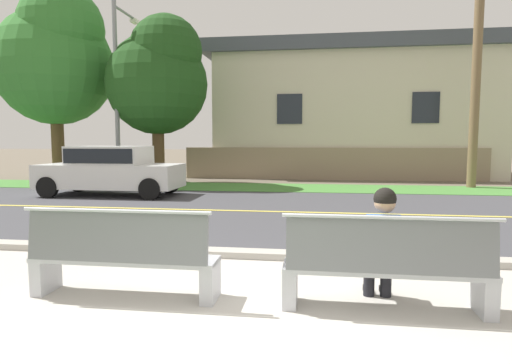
{
  "coord_description": "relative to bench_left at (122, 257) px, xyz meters",
  "views": [
    {
      "loc": [
        0.69,
        -3.81,
        1.72
      ],
      "look_at": [
        -0.36,
        3.59,
        1.0
      ],
      "focal_mm": 30.5,
      "sensor_mm": 36.0,
      "label": 1
    }
  ],
  "objects": [
    {
      "name": "sidewalk_pavement",
      "position": [
        1.38,
        -0.12,
        -0.46
      ],
      "size": [
        44.0,
        3.6,
        0.01
      ],
      "primitive_type": "cube",
      "color": "#B7B2A8",
      "rests_on": "ground_plane"
    },
    {
      "name": "car_white_near",
      "position": [
        -4.31,
        8.38,
        0.39
      ],
      "size": [
        4.3,
        1.86,
        1.54
      ],
      "color": "silver",
      "rests_on": "ground_plane"
    },
    {
      "name": "streetlamp",
      "position": [
        -5.28,
        11.18,
        3.42
      ],
      "size": [
        0.24,
        2.1,
        6.76
      ],
      "color": "gray",
      "rests_on": "ground_plane"
    },
    {
      "name": "seated_person_blue",
      "position": [
        2.73,
        0.17,
        0.21
      ],
      "size": [
        0.52,
        0.68,
        1.25
      ],
      "color": "black",
      "rests_on": "ground_plane"
    },
    {
      "name": "road_centre_line",
      "position": [
        1.38,
        5.98,
        -0.46
      ],
      "size": [
        48.0,
        0.14,
        0.01
      ],
      "primitive_type": "cube",
      "color": "#E0CC4C",
      "rests_on": "ground_plane"
    },
    {
      "name": "bench_right",
      "position": [
        2.75,
        0.0,
        0.0
      ],
      "size": [
        2.04,
        0.48,
        1.01
      ],
      "color": "silver",
      "rests_on": "ground_plane"
    },
    {
      "name": "street_asphalt",
      "position": [
        1.38,
        5.98,
        -0.46
      ],
      "size": [
        52.0,
        8.0,
        0.01
      ],
      "primitive_type": "cube",
      "color": "#424247",
      "rests_on": "ground_plane"
    },
    {
      "name": "ground_plane",
      "position": [
        1.38,
        7.48,
        -0.46
      ],
      "size": [
        140.0,
        140.0,
        0.0
      ],
      "primitive_type": "plane",
      "color": "#665B4C"
    },
    {
      "name": "shade_tree_left",
      "position": [
        -4.01,
        11.99,
        3.71
      ],
      "size": [
        3.89,
        3.89,
        6.42
      ],
      "color": "brown",
      "rests_on": "ground_plane"
    },
    {
      "name": "curb_edge",
      "position": [
        1.38,
        1.83,
        -0.41
      ],
      "size": [
        44.0,
        0.3,
        0.11
      ],
      "primitive_type": "cube",
      "color": "#ADA89E",
      "rests_on": "ground_plane"
    },
    {
      "name": "far_verge_grass",
      "position": [
        1.38,
        11.37,
        -0.46
      ],
      "size": [
        48.0,
        2.8,
        0.02
      ],
      "primitive_type": "cube",
      "color": "#478438",
      "rests_on": "ground_plane"
    },
    {
      "name": "shade_tree_far_left",
      "position": [
        -8.45,
        12.3,
        4.59
      ],
      "size": [
        4.71,
        4.71,
        7.77
      ],
      "color": "brown",
      "rests_on": "ground_plane"
    },
    {
      "name": "house_across_street",
      "position": [
        3.68,
        18.15,
        2.69
      ],
      "size": [
        13.71,
        6.91,
        6.22
      ],
      "color": "beige",
      "rests_on": "ground_plane"
    },
    {
      "name": "garden_wall",
      "position": [
        2.65,
        14.96,
        0.24
      ],
      "size": [
        13.0,
        0.36,
        1.4
      ],
      "primitive_type": "cube",
      "color": "gray",
      "rests_on": "ground_plane"
    },
    {
      "name": "bench_left",
      "position": [
        0.0,
        0.0,
        0.0
      ],
      "size": [
        2.04,
        0.48,
        1.01
      ],
      "color": "silver",
      "rests_on": "ground_plane"
    }
  ]
}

